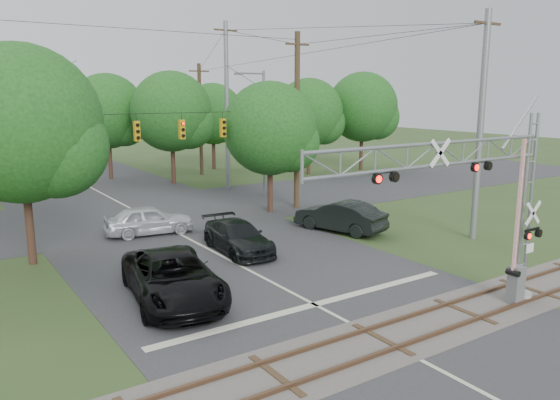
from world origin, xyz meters
TOP-DOWN VIEW (x-y plane):
  - ground at (0.00, 0.00)m, footprint 160.00×160.00m
  - road_main at (0.00, 10.00)m, footprint 14.00×90.00m
  - road_cross at (0.00, 24.00)m, footprint 90.00×12.00m
  - railroad_track at (0.00, 2.00)m, footprint 90.00×3.20m
  - crossing_gantry at (3.67, 1.64)m, footprint 10.68×0.89m
  - traffic_signal_span at (0.91, 20.00)m, footprint 19.34×0.36m
  - pickup_black at (-4.10, 8.83)m, footprint 4.01×6.87m
  - car_dark at (1.05, 13.05)m, footprint 2.50×5.30m
  - sedan_silver at (-1.36, 18.69)m, footprint 4.98×2.58m
  - suv_dark at (7.81, 13.41)m, footprint 3.29×5.54m
  - streetlight at (9.73, 24.76)m, footprint 2.46×0.26m
  - utility_poles at (2.79, 22.73)m, footprint 25.40×29.45m
  - treeline at (0.55, 32.67)m, footprint 58.24×30.13m

SIDE VIEW (x-z plane):
  - ground at x=0.00m, z-range 0.00..0.00m
  - road_main at x=0.00m, z-range 0.00..0.02m
  - road_cross at x=0.00m, z-range 0.00..0.02m
  - railroad_track at x=0.00m, z-range -0.05..0.11m
  - car_dark at x=1.05m, z-range 0.00..1.49m
  - sedan_silver at x=-1.36m, z-range 0.00..1.62m
  - suv_dark at x=7.81m, z-range 0.00..1.72m
  - pickup_black at x=-4.10m, z-range 0.00..1.80m
  - crossing_gantry at x=3.67m, z-range 0.84..7.80m
  - streetlight at x=9.73m, z-range 0.55..9.76m
  - traffic_signal_span at x=0.91m, z-range -0.03..11.47m
  - utility_poles at x=2.79m, z-range -0.70..12.38m
  - treeline at x=0.55m, z-range 1.04..10.85m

